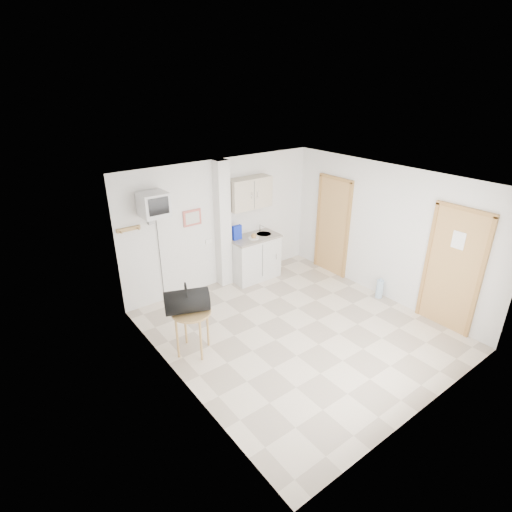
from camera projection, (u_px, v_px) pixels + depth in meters
ground at (297, 330)px, 6.67m from camera, size 4.50×4.50×0.00m
room_envelope at (309, 240)px, 6.23m from camera, size 4.24×4.54×2.55m
kitchenette at (253, 241)px, 8.11m from camera, size 1.03×0.58×2.10m
crt_television at (154, 205)px, 6.55m from camera, size 0.44×0.45×2.15m
round_table at (192, 317)px, 5.90m from camera, size 0.59×0.59×0.72m
duffel_bag at (187, 301)px, 5.77m from camera, size 0.72×0.56×0.48m
water_bottle at (380, 289)px, 7.58m from camera, size 0.13×0.13×0.40m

